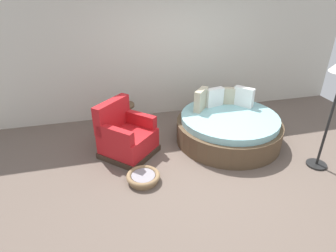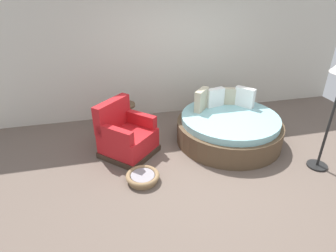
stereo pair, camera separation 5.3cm
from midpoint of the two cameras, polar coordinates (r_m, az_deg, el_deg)
name	(u,v)px [view 2 (the right image)]	position (r m, az deg, el deg)	size (l,w,h in m)	color
ground_plane	(206,167)	(4.75, 7.94, -8.15)	(8.00, 8.00, 0.02)	#66564C
back_wall	(173,43)	(6.13, 1.20, 16.26)	(8.00, 0.12, 3.05)	beige
round_daybed	(229,128)	(5.40, 12.31, -0.33)	(1.92, 1.92, 0.92)	brown
red_armchair	(126,137)	(4.91, -8.14, -2.11)	(1.13, 1.13, 0.94)	#38281E
pet_basket	(143,177)	(4.38, -4.74, -10.14)	(0.51, 0.51, 0.13)	#8E704C
side_table	(124,109)	(5.73, -8.50, 3.47)	(0.44, 0.44, 0.52)	brown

